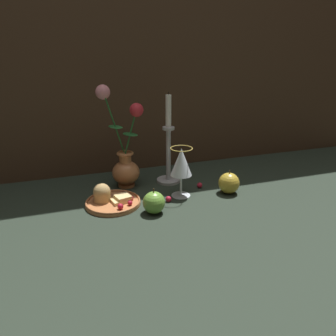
{
  "coord_description": "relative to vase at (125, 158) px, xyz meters",
  "views": [
    {
      "loc": [
        -0.29,
        -0.96,
        0.48
      ],
      "look_at": [
        0.05,
        0.04,
        0.1
      ],
      "focal_mm": 35.0,
      "sensor_mm": 36.0,
      "label": 1
    }
  ],
  "objects": [
    {
      "name": "ground_plane",
      "position": [
        0.08,
        -0.16,
        -0.11
      ],
      "size": [
        2.4,
        2.4,
        0.0
      ],
      "primitive_type": "plane",
      "color": "#232D23",
      "rests_on": "ground"
    },
    {
      "name": "wall_back",
      "position": [
        0.08,
        0.19,
        0.49
      ],
      "size": [
        2.4,
        0.04,
        1.2
      ],
      "primitive_type": "cube",
      "color": "#422D1E",
      "rests_on": "ground_plane"
    },
    {
      "name": "vase",
      "position": [
        0.0,
        0.0,
        0.0
      ],
      "size": [
        0.16,
        0.1,
        0.37
      ],
      "color": "#B77042",
      "rests_on": "ground_plane"
    },
    {
      "name": "plate_with_pastries",
      "position": [
        -0.08,
        -0.14,
        -0.09
      ],
      "size": [
        0.18,
        0.18,
        0.07
      ],
      "color": "#B77042",
      "rests_on": "ground_plane"
    },
    {
      "name": "wine_glass",
      "position": [
        0.16,
        -0.15,
        0.01
      ],
      "size": [
        0.08,
        0.08,
        0.17
      ],
      "color": "silver",
      "rests_on": "ground_plane"
    },
    {
      "name": "candlestick",
      "position": [
        0.16,
        -0.01,
        0.01
      ],
      "size": [
        0.09,
        0.09,
        0.34
      ],
      "color": "#A3A3A8",
      "rests_on": "ground_plane"
    },
    {
      "name": "apple_beside_vase",
      "position": [
        0.33,
        -0.18,
        -0.07
      ],
      "size": [
        0.07,
        0.07,
        0.09
      ],
      "color": "#B2932D",
      "rests_on": "ground_plane"
    },
    {
      "name": "apple_near_glass",
      "position": [
        0.04,
        -0.24,
        -0.07
      ],
      "size": [
        0.07,
        0.07,
        0.08
      ],
      "color": "#669938",
      "rests_on": "ground_plane"
    },
    {
      "name": "berry_near_plate",
      "position": [
        0.11,
        -0.18,
        -0.1
      ],
      "size": [
        0.02,
        0.02,
        0.02
      ],
      "primitive_type": "sphere",
      "color": "#AD192D",
      "rests_on": "ground_plane"
    },
    {
      "name": "berry_front_center",
      "position": [
        0.25,
        -0.1,
        -0.1
      ],
      "size": [
        0.02,
        0.02,
        0.02
      ],
      "primitive_type": "sphere",
      "color": "#AD192D",
      "rests_on": "ground_plane"
    }
  ]
}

